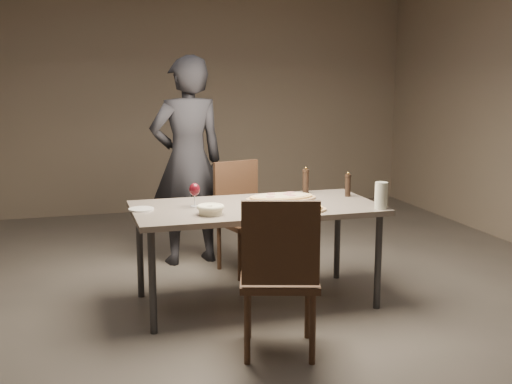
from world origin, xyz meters
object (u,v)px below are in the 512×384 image
object	(u,v)px
ham_pizza	(281,197)
carafe	(381,195)
pepper_mill_left	(306,181)
chair_far	(242,210)
chair_near	(280,269)
diner	(188,161)
dining_table	(256,213)
bread_basket	(211,209)
zucchini_pizza	(290,209)

from	to	relation	value
ham_pizza	carafe	world-z (taller)	carafe
pepper_mill_left	chair_far	bearing A→B (deg)	129.43
chair_near	diner	bearing A→B (deg)	110.92
pepper_mill_left	diner	size ratio (longest dim) A/B	0.12
ham_pizza	chair_far	bearing A→B (deg)	122.14
dining_table	diner	xyz separation A→B (m)	(-0.29, 1.19, 0.24)
dining_table	chair_far	xyz separation A→B (m)	(0.12, 0.84, -0.16)
carafe	chair_far	bearing A→B (deg)	120.32
ham_pizza	pepper_mill_left	xyz separation A→B (m)	(0.28, 0.20, 0.09)
pepper_mill_left	carafe	distance (m)	0.78
carafe	chair_far	world-z (taller)	chair_far
bread_basket	carafe	size ratio (longest dim) A/B	0.99
ham_pizza	pepper_mill_left	size ratio (longest dim) A/B	2.59
ham_pizza	chair_near	world-z (taller)	chair_near
pepper_mill_left	diner	bearing A→B (deg)	134.21
ham_pizza	bread_basket	bearing A→B (deg)	-127.91
diner	ham_pizza	bearing A→B (deg)	109.39
zucchini_pizza	pepper_mill_left	distance (m)	0.73
chair_near	diner	world-z (taller)	diner
dining_table	pepper_mill_left	xyz separation A→B (m)	(0.53, 0.36, 0.16)
pepper_mill_left	chair_far	world-z (taller)	pepper_mill_left
zucchini_pizza	diner	world-z (taller)	diner
bread_basket	dining_table	bearing A→B (deg)	28.70
bread_basket	ham_pizza	bearing A→B (deg)	30.25
chair_far	carafe	bearing A→B (deg)	105.56
diner	pepper_mill_left	bearing A→B (deg)	126.15
carafe	diner	distance (m)	1.92
dining_table	carafe	size ratio (longest dim) A/B	9.35
zucchini_pizza	carafe	world-z (taller)	carafe
zucchini_pizza	pepper_mill_left	xyz separation A→B (m)	(0.36, 0.64, 0.09)
bread_basket	chair_far	xyz separation A→B (m)	(0.51, 1.06, -0.26)
chair_far	pepper_mill_left	bearing A→B (deg)	114.67
bread_basket	chair_near	world-z (taller)	chair_near
dining_table	carafe	bearing A→B (deg)	-23.50
ham_pizza	chair_far	xyz separation A→B (m)	(-0.12, 0.69, -0.23)
zucchini_pizza	chair_near	bearing A→B (deg)	-137.49
dining_table	carafe	distance (m)	0.92
ham_pizza	pepper_mill_left	bearing A→B (deg)	57.58
chair_near	dining_table	bearing A→B (deg)	98.85
chair_near	diner	distance (m)	2.18
pepper_mill_left	chair_far	size ratio (longest dim) A/B	0.23
carafe	chair_near	xyz separation A→B (m)	(-0.96, -0.59, -0.29)
bread_basket	chair_far	world-z (taller)	chair_far
carafe	diner	size ratio (longest dim) A/B	0.10
bread_basket	chair_near	size ratio (longest dim) A/B	0.19
pepper_mill_left	bread_basket	bearing A→B (deg)	-148.02
dining_table	chair_near	size ratio (longest dim) A/B	1.80
dining_table	zucchini_pizza	xyz separation A→B (m)	(0.17, -0.28, 0.07)
carafe	chair_far	size ratio (longest dim) A/B	0.20
dining_table	diner	bearing A→B (deg)	103.57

